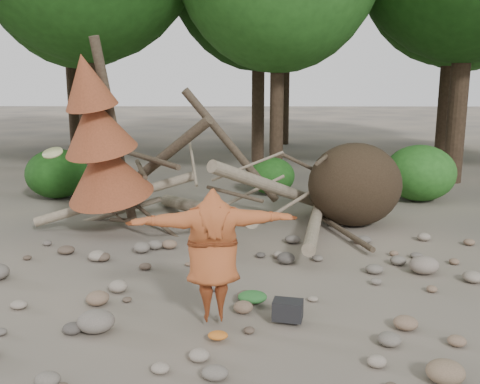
{
  "coord_description": "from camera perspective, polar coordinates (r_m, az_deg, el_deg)",
  "views": [
    {
      "loc": [
        0.06,
        -8.1,
        3.45
      ],
      "look_at": [
        -0.07,
        1.5,
        1.4
      ],
      "focal_mm": 40.0,
      "sensor_mm": 36.0,
      "label": 1
    }
  ],
  "objects": [
    {
      "name": "frisbee_thrower",
      "position": [
        7.52,
        -2.92,
        -6.7
      ],
      "size": [
        3.31,
        1.1,
        2.53
      ],
      "color": "#A04A24",
      "rests_on": "ground"
    },
    {
      "name": "backpack",
      "position": [
        7.88,
        5.1,
        -12.81
      ],
      "size": [
        0.47,
        0.36,
        0.28
      ],
      "primitive_type": "cube",
      "rotation": [
        0.0,
        0.0,
        -0.21
      ],
      "color": "black",
      "rests_on": "ground"
    },
    {
      "name": "boulder_front_left",
      "position": [
        7.86,
        -15.11,
        -13.17
      ],
      "size": [
        0.52,
        0.47,
        0.31
      ],
      "primitive_type": "ellipsoid",
      "color": "#6D645B",
      "rests_on": "ground"
    },
    {
      "name": "bush_mid",
      "position": [
        16.17,
        3.39,
        1.73
      ],
      "size": [
        1.4,
        1.4,
        1.12
      ],
      "primitive_type": "ellipsoid",
      "color": "#215919",
      "rests_on": "ground"
    },
    {
      "name": "cloth_green",
      "position": [
        8.44,
        1.34,
        -11.44
      ],
      "size": [
        0.45,
        0.38,
        0.17
      ],
      "primitive_type": "ellipsoid",
      "color": "#276129",
      "rests_on": "ground"
    },
    {
      "name": "deadfall_pile",
      "position": [
        12.74,
        9.61,
        0.56
      ],
      "size": [
        8.55,
        5.24,
        3.3
      ],
      "color": "#332619",
      "rests_on": "ground"
    },
    {
      "name": "cloth_orange",
      "position": [
        7.38,
        -2.37,
        -15.38
      ],
      "size": [
        0.27,
        0.22,
        0.1
      ],
      "primitive_type": "ellipsoid",
      "color": "#BB6220",
      "rests_on": "ground"
    },
    {
      "name": "boulder_mid_right",
      "position": [
        10.24,
        19.03,
        -7.38
      ],
      "size": [
        0.53,
        0.48,
        0.32
      ],
      "primitive_type": "ellipsoid",
      "color": "gray",
      "rests_on": "ground"
    },
    {
      "name": "ground",
      "position": [
        8.8,
        0.32,
        -11.02
      ],
      "size": [
        120.0,
        120.0,
        0.0
      ],
      "primitive_type": "plane",
      "color": "#514C44",
      "rests_on": "ground"
    },
    {
      "name": "bush_right",
      "position": [
        16.1,
        18.64,
        1.94
      ],
      "size": [
        2.0,
        2.0,
        1.6
      ],
      "primitive_type": "ellipsoid",
      "color": "#2A6920",
      "rests_on": "ground"
    },
    {
      "name": "dead_conifer",
      "position": [
        11.98,
        -14.67,
        5.24
      ],
      "size": [
        2.06,
        2.16,
        4.35
      ],
      "color": "#4C3F30",
      "rests_on": "ground"
    },
    {
      "name": "bush_left",
      "position": [
        16.5,
        -18.93,
        1.87
      ],
      "size": [
        1.8,
        1.8,
        1.44
      ],
      "primitive_type": "ellipsoid",
      "color": "#184612",
      "rests_on": "ground"
    },
    {
      "name": "boulder_front_right",
      "position": [
        6.91,
        21.07,
        -17.47
      ],
      "size": [
        0.45,
        0.4,
        0.27
      ],
      "primitive_type": "ellipsoid",
      "color": "#78624B",
      "rests_on": "ground"
    }
  ]
}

